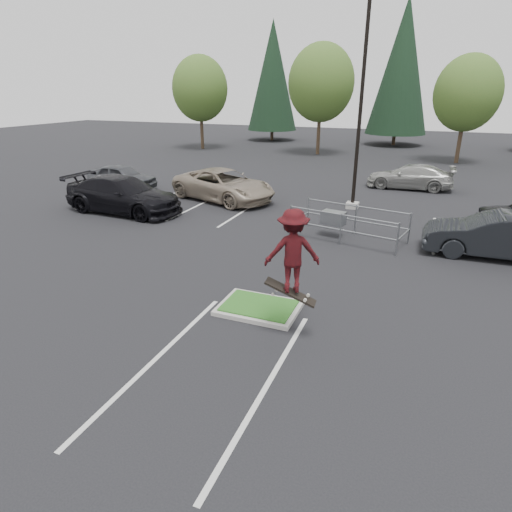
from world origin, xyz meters
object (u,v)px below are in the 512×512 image
at_px(decid_b, 321,85).
at_px(car_l_tan, 223,185).
at_px(decid_c, 467,96).
at_px(cart_corral, 337,218).
at_px(conif_a, 273,76).
at_px(car_l_grey, 122,177).
at_px(light_pole, 360,116).
at_px(car_far_silver, 410,177).
at_px(car_l_black, 123,195).
at_px(decid_a, 200,91).
at_px(car_r_charc, 496,236).
at_px(conif_b, 402,67).
at_px(skateboarder, 292,252).

relative_size(decid_b, car_l_tan, 1.59).
xyz_separation_m(decid_c, cart_corral, (-5.32, -22.76, -4.45)).
distance_m(conif_a, car_l_grey, 29.31).
relative_size(light_pole, car_l_grey, 2.33).
bearing_deg(car_far_silver, car_l_black, -50.38).
height_order(decid_b, car_l_black, decid_b).
distance_m(light_pole, decid_a, 25.86).
bearing_deg(car_r_charc, car_l_tan, -109.41).
bearing_deg(decid_a, car_l_tan, -58.66).
bearing_deg(decid_b, conif_a, 130.17).
height_order(cart_corral, car_r_charc, car_r_charc).
height_order(conif_a, car_r_charc, conif_a).
bearing_deg(decid_c, light_pole, -107.11).
height_order(light_pole, cart_corral, light_pole).
relative_size(light_pole, decid_c, 1.21).
xyz_separation_m(decid_a, car_l_black, (8.01, -23.03, -4.70)).
xyz_separation_m(car_l_black, car_far_silver, (12.92, 11.00, -0.15)).
bearing_deg(car_r_charc, conif_b, -170.80).
height_order(decid_b, car_l_tan, decid_b).
height_order(car_l_grey, car_r_charc, car_r_charc).
bearing_deg(car_l_black, decid_a, 22.10).
xyz_separation_m(light_pole, car_l_grey, (-14.00, -0.61, -3.82)).
bearing_deg(decid_a, decid_c, -0.48).
relative_size(cart_corral, car_l_grey, 1.09).
height_order(conif_b, cart_corral, conif_b).
distance_m(conif_b, skateboarder, 41.89).
bearing_deg(decid_a, car_l_grey, -76.40).
bearing_deg(car_far_silver, decid_b, -145.33).
bearing_deg(car_l_black, cart_corral, -86.70).
relative_size(decid_b, cart_corral, 2.03).
bearing_deg(decid_b, decid_a, -177.61).
relative_size(light_pole, decid_b, 1.05).
distance_m(car_r_charc, car_far_silver, 11.57).
distance_m(decid_a, car_l_tan, 22.63).
distance_m(decid_b, conif_b, 11.78).
xyz_separation_m(conif_a, car_l_tan, (7.50, -28.87, -6.25)).
height_order(car_l_tan, car_l_black, car_l_black).
relative_size(skateboarder, car_l_grey, 0.54).
bearing_deg(car_l_grey, car_far_silver, -68.01).
relative_size(car_l_grey, car_r_charc, 0.88).
height_order(cart_corral, car_l_black, car_l_black).
bearing_deg(conif_b, car_far_silver, -82.61).
bearing_deg(decid_c, car_l_tan, -123.74).
distance_m(cart_corral, car_l_tan, 8.24).
relative_size(decid_b, skateboarder, 4.14).
height_order(conif_b, car_l_black, conif_b).
xyz_separation_m(conif_a, conif_b, (14.00, 0.50, 0.75)).
bearing_deg(conif_b, decid_b, -121.09).
bearing_deg(light_pole, decid_a, 135.75).
relative_size(decid_a, decid_c, 1.06).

